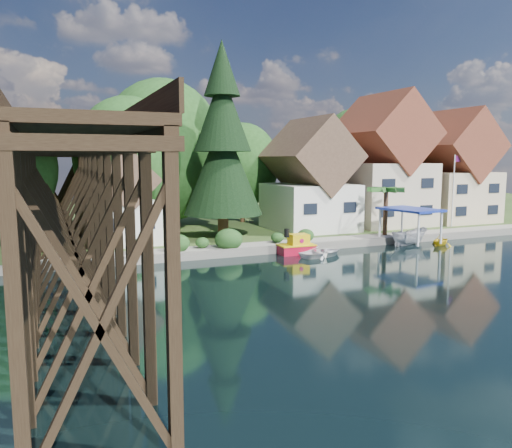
% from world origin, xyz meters
% --- Properties ---
extents(ground, '(140.00, 140.00, 0.00)m').
position_xyz_m(ground, '(0.00, 0.00, 0.00)').
color(ground, black).
rests_on(ground, ground).
extents(bank, '(140.00, 52.00, 0.50)m').
position_xyz_m(bank, '(0.00, 34.00, 0.25)').
color(bank, '#334D1F').
rests_on(bank, ground).
extents(seawall, '(60.00, 0.40, 0.62)m').
position_xyz_m(seawall, '(4.00, 8.00, 0.31)').
color(seawall, slate).
rests_on(seawall, ground).
extents(promenade, '(50.00, 2.60, 0.06)m').
position_xyz_m(promenade, '(6.00, 9.30, 0.53)').
color(promenade, gray).
rests_on(promenade, bank).
extents(trestle_bridge, '(4.12, 44.18, 9.30)m').
position_xyz_m(trestle_bridge, '(-16.00, 5.17, 5.35)').
color(trestle_bridge, black).
rests_on(trestle_bridge, ground).
extents(house_left, '(7.64, 8.64, 11.02)m').
position_xyz_m(house_left, '(7.00, 16.00, 5.14)').
color(house_left, white).
rests_on(house_left, bank).
extents(house_center, '(8.65, 9.18, 13.89)m').
position_xyz_m(house_center, '(16.00, 16.50, 6.42)').
color(house_center, beige).
rests_on(house_center, bank).
extents(house_right, '(8.15, 8.64, 12.45)m').
position_xyz_m(house_right, '(25.00, 16.00, 5.78)').
color(house_right, beige).
rests_on(house_right, bank).
extents(shed, '(5.09, 5.40, 7.85)m').
position_xyz_m(shed, '(-11.00, 14.50, 3.83)').
color(shed, white).
rests_on(shed, bank).
extents(bg_trees, '(49.90, 13.30, 10.57)m').
position_xyz_m(bg_trees, '(1.00, 21.25, 7.29)').
color(bg_trees, '#382314').
rests_on(bg_trees, bank).
extents(shrubs, '(15.76, 2.47, 1.70)m').
position_xyz_m(shrubs, '(-4.60, 9.26, 1.23)').
color(shrubs, '#193D16').
rests_on(shrubs, bank).
extents(conifer, '(6.92, 6.92, 17.05)m').
position_xyz_m(conifer, '(-2.64, 14.24, 8.71)').
color(conifer, '#382314').
rests_on(conifer, bank).
extents(palm_tree, '(4.27, 4.27, 4.66)m').
position_xyz_m(palm_tree, '(11.37, 9.63, 4.57)').
color(palm_tree, '#382314').
rests_on(palm_tree, bank).
extents(flagpole, '(1.12, 0.41, 7.41)m').
position_xyz_m(flagpole, '(21.60, 11.92, 5.04)').
color(flagpole, white).
rests_on(flagpole, bank).
extents(tugboat, '(2.93, 1.67, 2.10)m').
position_xyz_m(tugboat, '(1.04, 7.13, 0.63)').
color(tugboat, '#B20B28').
rests_on(tugboat, ground).
extents(boat_white_a, '(4.31, 3.47, 0.79)m').
position_xyz_m(boat_white_a, '(2.39, 5.51, 0.40)').
color(boat_white_a, white).
rests_on(boat_white_a, ground).
extents(boat_canopy, '(4.20, 5.42, 3.21)m').
position_xyz_m(boat_canopy, '(12.03, 7.07, 1.38)').
color(boat_canopy, silver).
rests_on(boat_canopy, ground).
extents(boat_yellow, '(2.60, 2.39, 1.16)m').
position_xyz_m(boat_yellow, '(14.36, 5.76, 0.58)').
color(boat_yellow, yellow).
rests_on(boat_yellow, ground).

